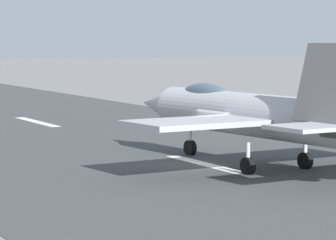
{
  "coord_description": "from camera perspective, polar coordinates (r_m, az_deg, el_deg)",
  "views": [
    {
      "loc": [
        -38.32,
        20.92,
        5.94
      ],
      "look_at": [
        -0.46,
        2.18,
        2.2
      ],
      "focal_mm": 102.07,
      "sensor_mm": 36.0,
      "label": 1
    }
  ],
  "objects": [
    {
      "name": "ground_plane",
      "position": [
        44.06,
        2.28,
        -2.69
      ],
      "size": [
        400.0,
        400.0,
        0.0
      ],
      "primitive_type": "plane",
      "color": "slate"
    },
    {
      "name": "runway_strip",
      "position": [
        44.05,
        2.29,
        -2.68
      ],
      "size": [
        240.0,
        26.0,
        0.02
      ],
      "color": "#3C3F40",
      "rests_on": "ground"
    },
    {
      "name": "fighter_jet",
      "position": [
        43.27,
        4.97,
        0.41
      ],
      "size": [
        17.91,
        13.53,
        5.65
      ],
      "color": "#A3A4A8",
      "rests_on": "ground"
    },
    {
      "name": "crew_person",
      "position": [
        58.3,
        4.41,
        0.03
      ],
      "size": [
        0.34,
        0.69,
        1.69
      ],
      "color": "#1E2338",
      "rests_on": "ground"
    }
  ]
}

